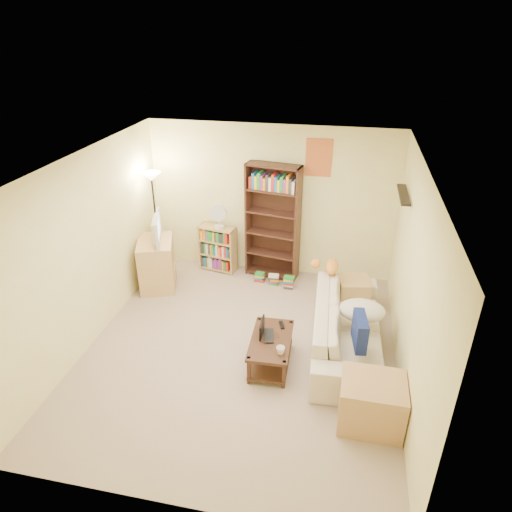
% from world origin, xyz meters
% --- Properties ---
extents(room, '(4.50, 4.54, 2.52)m').
position_xyz_m(room, '(0.00, 0.01, 1.62)').
color(room, tan).
rests_on(room, ground).
extents(sofa, '(2.31, 1.06, 0.65)m').
position_xyz_m(sofa, '(1.36, 0.34, 0.33)').
color(sofa, beige).
rests_on(sofa, ground).
extents(navy_pillow, '(0.19, 0.44, 0.39)m').
position_xyz_m(navy_pillow, '(1.49, -0.14, 0.62)').
color(navy_pillow, navy).
rests_on(navy_pillow, sofa).
extents(cream_blanket, '(0.60, 0.43, 0.26)m').
position_xyz_m(cream_blanket, '(1.52, 0.40, 0.56)').
color(cream_blanket, beige).
rests_on(cream_blanket, sofa).
extents(tabby_cat, '(0.51, 0.20, 0.18)m').
position_xyz_m(tabby_cat, '(1.04, 1.19, 0.74)').
color(tabby_cat, orange).
rests_on(tabby_cat, sofa).
extents(coffee_table, '(0.52, 0.90, 0.39)m').
position_xyz_m(coffee_table, '(0.44, -0.20, 0.25)').
color(coffee_table, '#3D2017').
rests_on(coffee_table, ground).
extents(laptop, '(0.37, 0.31, 0.02)m').
position_xyz_m(laptop, '(0.44, -0.15, 0.41)').
color(laptop, black).
rests_on(laptop, coffee_table).
extents(laptop_screen, '(0.02, 0.30, 0.20)m').
position_xyz_m(laptop_screen, '(0.31, -0.15, 0.51)').
color(laptop_screen, white).
rests_on(laptop_screen, laptop).
extents(mug, '(0.17, 0.17, 0.10)m').
position_xyz_m(mug, '(0.60, -0.45, 0.44)').
color(mug, white).
rests_on(mug, coffee_table).
extents(tv_remote, '(0.10, 0.16, 0.02)m').
position_xyz_m(tv_remote, '(0.53, 0.10, 0.40)').
color(tv_remote, black).
rests_on(tv_remote, coffee_table).
extents(tv_stand, '(0.75, 0.88, 0.80)m').
position_xyz_m(tv_stand, '(-1.70, 1.34, 0.40)').
color(tv_stand, tan).
rests_on(tv_stand, ground).
extents(television, '(0.80, 0.56, 0.43)m').
position_xyz_m(television, '(-1.70, 1.34, 1.01)').
color(television, black).
rests_on(television, tv_stand).
extents(tall_bookshelf, '(0.91, 0.44, 1.93)m').
position_xyz_m(tall_bookshelf, '(0.06, 2.05, 1.02)').
color(tall_bookshelf, '#3F2318').
rests_on(tall_bookshelf, ground).
extents(short_bookshelf, '(0.66, 0.37, 0.81)m').
position_xyz_m(short_bookshelf, '(-0.88, 2.05, 0.40)').
color(short_bookshelf, tan).
rests_on(short_bookshelf, ground).
extents(desk_fan, '(0.29, 0.16, 0.42)m').
position_xyz_m(desk_fan, '(-0.84, 2.01, 1.04)').
color(desk_fan, silver).
rests_on(desk_fan, short_bookshelf).
extents(floor_lamp, '(0.30, 0.30, 1.80)m').
position_xyz_m(floor_lamp, '(-1.80, 1.70, 1.43)').
color(floor_lamp, black).
rests_on(floor_lamp, ground).
extents(side_table, '(0.51, 0.51, 0.50)m').
position_xyz_m(side_table, '(1.42, 1.29, 0.25)').
color(side_table, tan).
rests_on(side_table, ground).
extents(end_cabinet, '(0.68, 0.57, 0.56)m').
position_xyz_m(end_cabinet, '(1.65, -0.91, 0.28)').
color(end_cabinet, tan).
rests_on(end_cabinet, ground).
extents(book_stacks, '(0.69, 0.26, 0.21)m').
position_xyz_m(book_stacks, '(0.18, 1.74, 0.09)').
color(book_stacks, red).
rests_on(book_stacks, ground).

